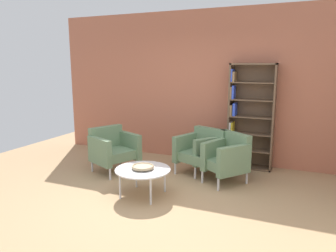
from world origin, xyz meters
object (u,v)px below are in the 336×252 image
Objects in this scene: bookshelf_tall at (248,117)px; coffee_table_low at (143,171)px; armchair_spare_guest at (224,156)px; armchair_by_bookshelf at (202,150)px; armchair_near_window at (113,148)px; decorative_bowl at (143,167)px.

coffee_table_low is at bearing -121.07° from bookshelf_tall.
armchair_by_bookshelf is at bearing -167.02° from armchair_spare_guest.
armchair_by_bookshelf reaches higher than coffee_table_low.
armchair_spare_guest is (0.94, 1.05, 0.04)m from coffee_table_low.
armchair_near_window is 1.95m from armchair_spare_guest.
coffee_table_low is 2.50× the size of decorative_bowl.
armchair_spare_guest reaches higher than decorative_bowl.
decorative_bowl is 0.34× the size of armchair_spare_guest.
decorative_bowl is at bearing -121.07° from bookshelf_tall.
coffee_table_low is 0.88× the size of armchair_near_window.
decorative_bowl reaches higher than coffee_table_low.
armchair_near_window is at bearing -140.43° from armchair_by_bookshelf.
coffee_table_low is 0.84× the size of armchair_spare_guest.
coffee_table_low is at bearing -94.94° from armchair_spare_guest.
decorative_bowl is 1.25m from armchair_near_window.
bookshelf_tall reaches higher than decorative_bowl.
decorative_bowl is at bearing -90.00° from coffee_table_low.
armchair_near_window is at bearing 142.32° from decorative_bowl.
armchair_spare_guest is (0.94, 1.05, -0.02)m from decorative_bowl.
bookshelf_tall is at bearing 112.53° from armchair_spare_guest.
decorative_bowl is at bearing -103.37° from armchair_near_window.
decorative_bowl is 0.35× the size of armchair_near_window.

